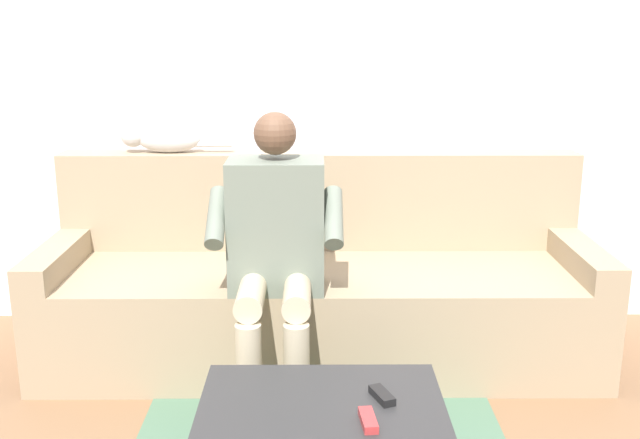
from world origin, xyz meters
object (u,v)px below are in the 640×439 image
object	(u,v)px
couch	(320,289)
remote_black	(382,395)
remote_red	(368,420)
cat_on_backrest	(161,138)
person_solo_seated	(276,242)

from	to	relation	value
couch	remote_black	xyz separation A→B (m)	(-0.19, 1.17, 0.07)
remote_black	remote_red	bearing A→B (deg)	139.01
cat_on_backrest	remote_black	distance (m)	1.83
couch	cat_on_backrest	world-z (taller)	cat_on_backrest
couch	remote_black	size ratio (longest dim) A/B	21.77
person_solo_seated	cat_on_backrest	size ratio (longest dim) A/B	2.23
couch	remote_black	bearing A→B (deg)	99.29
couch	remote_red	world-z (taller)	couch
person_solo_seated	remote_black	world-z (taller)	person_solo_seated
cat_on_backrest	remote_black	size ratio (longest dim) A/B	4.62
couch	person_solo_seated	distance (m)	0.58
remote_red	person_solo_seated	bearing A→B (deg)	13.51
remote_black	couch	bearing A→B (deg)	-11.90
cat_on_backrest	remote_red	bearing A→B (deg)	119.71
couch	cat_on_backrest	xyz separation A→B (m)	(0.77, -0.26, 0.68)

